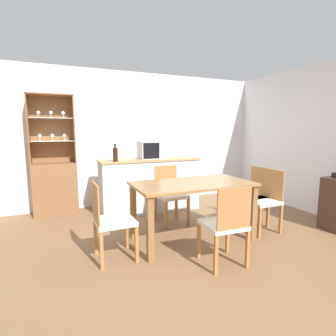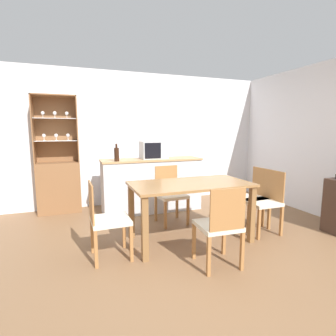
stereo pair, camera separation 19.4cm
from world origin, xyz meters
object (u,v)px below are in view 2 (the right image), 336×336
(display_cabinet, at_px, (59,178))
(wine_bottle, at_px, (117,154))
(dining_chair_side_right_far, at_px, (253,197))
(dining_chair_side_right_near, at_px, (264,201))
(dining_chair_head_near, at_px, (220,226))
(dining_table, at_px, (190,192))
(dining_chair_head_far, at_px, (170,194))
(microwave, at_px, (153,150))
(dining_chair_side_left_near, at_px, (106,219))

(display_cabinet, bearing_deg, wine_bottle, -35.46)
(dining_chair_side_right_far, bearing_deg, dining_chair_side_right_near, 176.46)
(dining_chair_head_near, bearing_deg, dining_table, 93.01)
(dining_chair_head_far, relative_size, wine_bottle, 3.09)
(dining_chair_head_near, xyz_separation_m, microwave, (-0.05, 2.18, 0.65))
(display_cabinet, bearing_deg, dining_chair_head_near, -57.91)
(dining_chair_side_left_near, distance_m, dining_chair_head_far, 1.39)
(dining_chair_head_near, distance_m, microwave, 2.28)
(display_cabinet, bearing_deg, dining_chair_side_left_near, -74.54)
(dining_chair_side_left_near, height_order, microwave, microwave)
(dining_chair_side_right_far, xyz_separation_m, dining_chair_head_far, (-1.10, 0.60, 0.00))
(display_cabinet, height_order, dining_chair_head_near, display_cabinet)
(display_cabinet, distance_m, dining_chair_head_far, 2.04)
(dining_chair_head_near, xyz_separation_m, wine_bottle, (-0.74, 1.99, 0.61))
(dining_chair_side_left_near, bearing_deg, microwave, 145.13)
(dining_chair_side_left_near, distance_m, dining_chair_side_right_far, 2.21)
(display_cabinet, bearing_deg, microwave, -15.88)
(display_cabinet, xyz_separation_m, dining_chair_head_near, (1.66, -2.64, -0.15))
(display_cabinet, xyz_separation_m, dining_chair_side_left_near, (0.56, -2.04, -0.15))
(dining_table, xyz_separation_m, microwave, (-0.05, 1.46, 0.45))
(display_cabinet, xyz_separation_m, microwave, (1.61, -0.46, 0.49))
(dining_chair_side_left_near, height_order, dining_chair_side_right_near, same)
(dining_chair_side_right_near, bearing_deg, dining_chair_head_far, 52.53)
(display_cabinet, distance_m, dining_chair_side_right_near, 3.43)
(dining_chair_side_right_far, distance_m, dining_chair_head_far, 1.25)
(dining_chair_head_far, relative_size, microwave, 1.95)
(dining_table, xyz_separation_m, wine_bottle, (-0.74, 1.26, 0.41))
(dining_chair_side_right_near, distance_m, dining_chair_head_near, 1.26)
(dining_chair_head_near, bearing_deg, dining_chair_side_right_far, 41.03)
(dining_chair_side_right_near, height_order, microwave, microwave)
(dining_chair_head_far, bearing_deg, dining_table, 86.22)
(dining_table, xyz_separation_m, dining_chair_side_left_near, (-1.10, -0.12, -0.20))
(dining_chair_side_left_near, height_order, dining_chair_head_near, same)
(dining_chair_side_right_near, height_order, dining_chair_side_right_far, same)
(dining_chair_head_near, relative_size, dining_chair_side_right_far, 1.00)
(dining_chair_side_right_far, relative_size, microwave, 1.95)
(dining_chair_head_far, bearing_deg, dining_chair_side_right_near, 138.25)
(dining_chair_side_right_far, bearing_deg, dining_chair_side_left_near, 92.84)
(dining_chair_head_near, relative_size, dining_chair_head_far, 1.00)
(dining_chair_side_right_near, bearing_deg, dining_table, 83.93)
(dining_chair_side_left_near, distance_m, dining_chair_side_right_near, 2.19)
(dining_chair_head_far, height_order, wine_bottle, wine_bottle)
(display_cabinet, relative_size, dining_chair_head_near, 2.30)
(dining_chair_side_left_near, distance_m, microwave, 2.00)
(dining_chair_side_left_near, bearing_deg, dining_table, 95.01)
(dining_table, distance_m, dining_chair_head_near, 0.76)
(dining_chair_side_left_near, xyz_separation_m, wine_bottle, (0.36, 1.38, 0.61))
(dining_table, bearing_deg, wine_bottle, 120.42)
(dining_chair_side_left_near, distance_m, wine_bottle, 1.55)
(dining_chair_side_right_near, bearing_deg, display_cabinet, 53.80)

